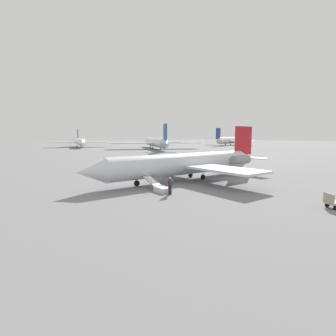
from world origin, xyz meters
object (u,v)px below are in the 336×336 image
airplane_far_right (155,142)px  airplane_far_center (230,140)px  airplane_far_left (80,142)px  boarding_stairs (160,188)px  passenger (170,184)px  airplane_main (190,163)px

airplane_far_right → airplane_far_center: airplane_far_center is taller
airplane_far_left → airplane_far_center: (-84.00, 27.19, 0.21)m
boarding_stairs → passenger: boarding_stairs is taller
passenger → airplane_far_center: bearing=-52.1°
airplane_main → boarding_stairs: 8.59m
boarding_stairs → airplane_far_left: bearing=-14.2°
airplane_main → boarding_stairs: airplane_main is taller
airplane_main → airplane_far_right: (-44.15, -69.77, 0.86)m
airplane_main → airplane_far_right: airplane_far_right is taller
airplane_main → passenger: (7.67, 5.48, -1.14)m
airplane_main → passenger: 9.49m
airplane_main → airplane_far_left: size_ratio=0.75×
airplane_far_left → boarding_stairs: (31.13, 110.48, -2.44)m
airplane_far_left → airplane_far_right: bearing=45.4°
airplane_far_left → passenger: (31.25, 112.25, -1.82)m
airplane_main → boarding_stairs: bearing=27.6°
airplane_far_left → airplane_far_right: airplane_far_right is taller
airplane_main → passenger: airplane_main is taller
airplane_far_right → airplane_far_center: bearing=-55.1°
airplane_far_left → airplane_far_center: airplane_far_center is taller
airplane_far_left → passenger: airplane_far_left is taller
airplane_main → airplane_far_center: bearing=-142.0°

